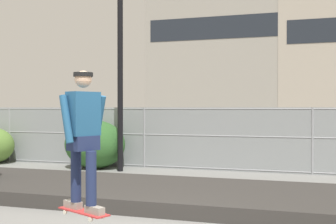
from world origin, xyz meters
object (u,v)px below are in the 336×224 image
skater (83,131)px  parked_car_near (175,136)px  shrub_center (95,144)px  street_lamp (120,23)px  skateboard (83,212)px

skater → parked_car_near: size_ratio=0.39×
parked_car_near → shrub_center: size_ratio=2.38×
street_lamp → shrub_center: size_ratio=3.65×
skateboard → shrub_center: (-3.43, 7.04, 0.18)m
parked_car_near → shrub_center: (-1.70, -2.89, -0.11)m
skater → street_lamp: bearing=110.1°
skater → street_lamp: 7.66m
street_lamp → parked_car_near: street_lamp is taller
skateboard → parked_car_near: bearing=99.9°
skater → shrub_center: (-3.43, 7.04, -0.82)m
skateboard → shrub_center: bearing=116.0°
skater → street_lamp: street_lamp is taller
street_lamp → parked_car_near: bearing=77.3°
parked_car_near → shrub_center: parked_car_near is taller
shrub_center → skateboard: bearing=-64.0°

